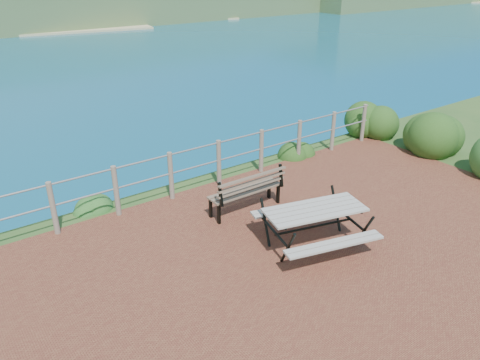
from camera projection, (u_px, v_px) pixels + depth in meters
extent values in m
cube|color=brown|center=(332.00, 256.00, 7.69)|extent=(10.00, 7.00, 0.12)
cylinder|color=#6B5B4C|center=(53.00, 208.00, 8.09)|extent=(0.10, 0.10, 1.00)
cylinder|color=#6B5B4C|center=(116.00, 191.00, 8.70)|extent=(0.10, 0.10, 1.00)
cylinder|color=#6B5B4C|center=(171.00, 176.00, 9.31)|extent=(0.10, 0.10, 1.00)
cylinder|color=#6B5B4C|center=(219.00, 163.00, 9.93)|extent=(0.10, 0.10, 1.00)
cylinder|color=#6B5B4C|center=(261.00, 151.00, 10.54)|extent=(0.10, 0.10, 1.00)
cylinder|color=#6B5B4C|center=(299.00, 140.00, 11.15)|extent=(0.10, 0.10, 1.00)
cylinder|color=#6B5B4C|center=(333.00, 131.00, 11.76)|extent=(0.10, 0.10, 1.00)
cylinder|color=#6B5B4C|center=(363.00, 123.00, 12.38)|extent=(0.10, 0.10, 1.00)
cylinder|color=slate|center=(218.00, 143.00, 9.74)|extent=(9.40, 0.04, 0.04)
cylinder|color=slate|center=(219.00, 160.00, 9.90)|extent=(9.40, 0.04, 0.04)
cube|color=#CAB689|center=(329.00, 9.00, 173.44)|extent=(209.53, 114.73, 0.50)
cube|color=gray|center=(315.00, 210.00, 7.66)|extent=(1.78, 1.09, 0.04)
cube|color=gray|center=(314.00, 224.00, 7.78)|extent=(1.67, 0.66, 0.04)
cube|color=gray|center=(314.00, 224.00, 7.78)|extent=(1.67, 0.66, 0.04)
cylinder|color=black|center=(314.00, 227.00, 7.80)|extent=(1.40, 0.41, 0.04)
cube|color=brown|center=(245.00, 191.00, 8.90)|extent=(1.52, 0.39, 0.03)
cube|color=brown|center=(245.00, 178.00, 8.79)|extent=(1.52, 0.13, 0.35)
cube|color=black|center=(245.00, 200.00, 8.99)|extent=(0.05, 0.06, 0.42)
cube|color=black|center=(245.00, 200.00, 8.99)|extent=(0.05, 0.06, 0.42)
cube|color=black|center=(245.00, 200.00, 8.99)|extent=(0.05, 0.06, 0.42)
cube|color=black|center=(245.00, 200.00, 8.99)|extent=(0.05, 0.06, 0.42)
ellipsoid|color=#1F3F13|center=(427.00, 149.00, 12.07)|extent=(1.29, 1.29, 1.83)
ellipsoid|color=#1F3F13|center=(369.00, 134.00, 13.11)|extent=(1.07, 1.07, 1.52)
ellipsoid|color=#2C5921|center=(93.00, 212.00, 9.04)|extent=(0.76, 0.76, 0.50)
ellipsoid|color=#1F3F13|center=(298.00, 154.00, 11.78)|extent=(0.81, 0.81, 0.56)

